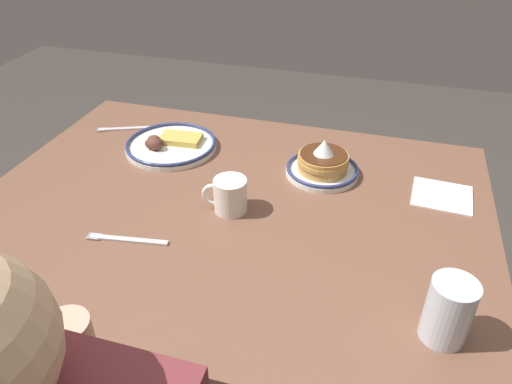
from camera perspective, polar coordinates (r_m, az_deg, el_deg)
name	(u,v)px	position (r m, az deg, el deg)	size (l,w,h in m)	color
ground_plane	(237,381)	(1.77, -2.31, -21.55)	(6.00, 6.00, 0.00)	#3F3934
dining_table	(231,237)	(1.29, -2.96, -5.31)	(1.30, 0.98, 0.75)	brown
plate_near_main	(171,144)	(1.49, -10.12, 5.59)	(0.27, 0.27, 0.05)	white
plate_center_pancakes	(323,165)	(1.34, 7.93, 3.22)	(0.20, 0.20, 0.11)	white
coffee_mug	(229,195)	(1.18, -3.19, -0.33)	(0.11, 0.08, 0.09)	white
drinking_glass	(448,313)	(0.94, 21.82, -13.26)	(0.08, 0.08, 0.13)	silver
paper_napkin	(442,196)	(1.34, 21.25, -0.42)	(0.15, 0.14, 0.00)	white
fork_near	(126,129)	(1.64, -15.22, 7.28)	(0.18, 0.09, 0.01)	silver
fork_far	(127,240)	(1.15, -15.12, -5.49)	(0.19, 0.05, 0.01)	silver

